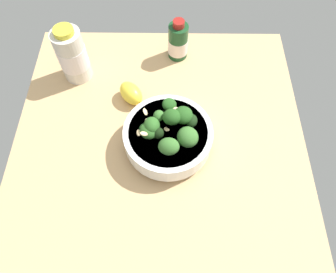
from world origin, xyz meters
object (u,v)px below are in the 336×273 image
Objects in this scene: bottle_tall at (72,55)px; lemon_wedge at (131,93)px; bowl_of_broccoli at (168,135)px; bottle_short at (178,42)px.

lemon_wedge is at bearing -28.42° from bottle_tall.
bottle_short reaches higher than bowl_of_broccoli.
bowl_of_broccoli is at bearing -40.99° from bottle_tall.
lemon_wedge is (-9.81, 13.52, -2.06)cm from bowl_of_broccoli.
lemon_wedge is 20.19cm from bottle_short.
bottle_short is at bearing 15.65° from bottle_tall.
bowl_of_broccoli is 16.83cm from lemon_wedge.
lemon_wedge is at bearing 125.97° from bowl_of_broccoli.
bowl_of_broccoli is at bearing -94.57° from bottle_short.
bottle_tall is (-15.24, 8.25, 4.98)cm from lemon_wedge.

